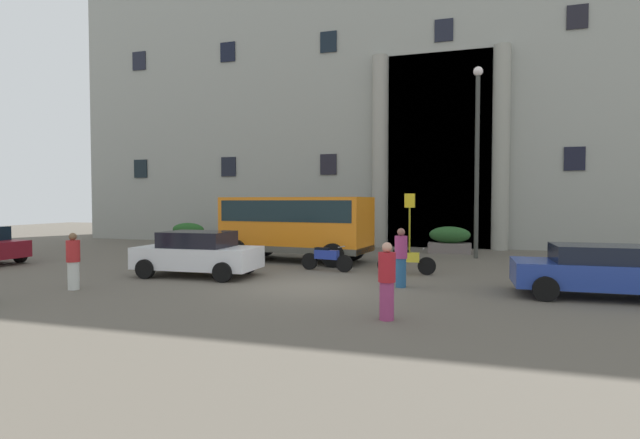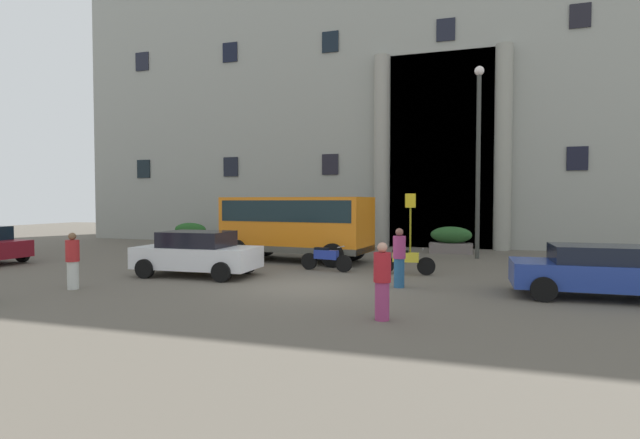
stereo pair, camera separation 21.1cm
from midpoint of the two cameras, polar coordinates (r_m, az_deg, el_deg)
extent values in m
cube|color=#5B554A|center=(14.00, -1.14, -8.21)|extent=(80.00, 64.00, 0.12)
cube|color=gray|center=(31.84, 9.46, 16.41)|extent=(38.94, 9.00, 20.61)
cube|color=black|center=(26.28, 14.33, 7.94)|extent=(5.31, 0.12, 10.26)
cylinder|color=gray|center=(26.33, 7.54, 7.97)|extent=(0.83, 0.83, 10.26)
cylinder|color=gray|center=(25.98, 21.13, 7.93)|extent=(0.83, 0.83, 10.26)
cube|color=black|center=(32.87, -20.02, 5.66)|extent=(0.94, 0.08, 1.15)
cube|color=black|center=(29.50, -10.34, 6.17)|extent=(0.94, 0.08, 1.15)
cube|color=black|center=(27.15, 1.44, 6.55)|extent=(0.94, 0.08, 1.15)
cube|color=black|center=(26.54, 28.42, 6.39)|extent=(0.94, 0.08, 1.15)
cube|color=black|center=(33.99, -20.18, 17.18)|extent=(0.94, 0.08, 1.15)
cube|color=black|center=(30.73, -10.43, 18.92)|extent=(0.94, 0.08, 1.15)
cube|color=black|center=(28.49, 1.45, 20.32)|extent=(0.94, 0.08, 1.15)
cube|color=black|center=(27.50, 14.92, 20.93)|extent=(0.94, 0.08, 1.15)
cube|color=black|center=(27.91, 28.69, 20.45)|extent=(0.94, 0.08, 1.15)
cube|color=orange|center=(19.77, -2.54, -0.50)|extent=(6.26, 2.95, 2.18)
cube|color=black|center=(19.76, -2.54, 1.06)|extent=(5.90, 2.94, 0.84)
cube|color=black|center=(18.63, 5.64, 0.42)|extent=(0.27, 1.93, 1.05)
cube|color=#4E4D44|center=(19.84, -2.54, -3.30)|extent=(6.26, 2.99, 0.24)
cylinder|color=black|center=(20.09, 4.36, -3.58)|extent=(0.93, 0.38, 0.90)
cylinder|color=black|center=(17.95, 1.89, -4.27)|extent=(0.93, 0.38, 0.90)
cylinder|color=black|center=(21.86, -6.16, -3.12)|extent=(0.93, 0.38, 0.90)
cylinder|color=black|center=(19.91, -9.49, -3.66)|extent=(0.93, 0.38, 0.90)
cylinder|color=#9A9218|center=(20.86, 10.95, -0.86)|extent=(0.08, 0.08, 2.74)
cube|color=yellow|center=(20.80, 10.96, 2.22)|extent=(0.44, 0.03, 0.60)
cube|color=slate|center=(23.61, 15.53, -3.30)|extent=(1.98, 0.85, 0.48)
ellipsoid|color=#255224|center=(23.56, 15.55, -1.77)|extent=(1.90, 0.77, 0.79)
cube|color=gray|center=(28.31, -14.91, -2.38)|extent=(2.06, 0.83, 0.49)
ellipsoid|color=#21521F|center=(28.27, -14.93, -1.13)|extent=(1.98, 0.75, 0.74)
cube|color=#67675B|center=(24.98, 0.02, -2.81)|extent=(1.40, 0.72, 0.58)
ellipsoid|color=#234728|center=(24.92, 0.02, -1.09)|extent=(1.35, 0.65, 0.92)
cube|color=#223B94|center=(14.20, 30.65, -5.72)|extent=(4.22, 1.81, 0.64)
cube|color=black|center=(14.14, 30.69, -3.56)|extent=(2.29, 1.57, 0.44)
cylinder|color=black|center=(14.83, 24.41, -6.37)|extent=(0.62, 0.21, 0.62)
cylinder|color=black|center=(13.11, 25.42, -7.49)|extent=(0.62, 0.21, 0.62)
cylinder|color=black|center=(22.85, -31.61, -3.55)|extent=(0.63, 0.22, 0.62)
cube|color=silver|center=(16.37, -13.99, -4.36)|extent=(4.03, 1.96, 0.70)
cube|color=black|center=(16.31, -14.01, -2.26)|extent=(2.20, 1.68, 0.50)
cylinder|color=black|center=(16.61, -8.33, -5.30)|extent=(0.63, 0.22, 0.62)
cylinder|color=black|center=(14.97, -11.22, -6.14)|extent=(0.63, 0.22, 0.62)
cylinder|color=black|center=(17.88, -16.29, -4.83)|extent=(0.63, 0.22, 0.62)
cylinder|color=black|center=(16.37, -19.72, -5.52)|extent=(0.63, 0.22, 0.62)
cylinder|color=black|center=(16.46, 12.85, -5.43)|extent=(0.60, 0.11, 0.60)
cylinder|color=black|center=(16.60, 8.15, -5.34)|extent=(0.60, 0.13, 0.60)
cube|color=gold|center=(16.48, 10.50, -4.42)|extent=(0.87, 0.26, 0.32)
cube|color=black|center=(16.48, 9.88, -3.79)|extent=(0.52, 0.21, 0.12)
cylinder|color=#A5A5A8|center=(16.40, 12.49, -3.42)|extent=(0.04, 0.55, 0.03)
cylinder|color=black|center=(18.81, -13.36, -4.49)|extent=(0.60, 0.12, 0.60)
cylinder|color=black|center=(19.65, -17.02, -4.24)|extent=(0.60, 0.14, 0.60)
cube|color=gold|center=(19.19, -15.24, -3.53)|extent=(0.96, 0.27, 0.32)
cube|color=black|center=(19.27, -15.68, -2.98)|extent=(0.53, 0.21, 0.12)
cylinder|color=#A5A5A8|center=(18.81, -13.68, -2.71)|extent=(0.05, 0.55, 0.03)
cylinder|color=black|center=(16.75, 3.21, -5.25)|extent=(0.61, 0.21, 0.60)
cylinder|color=black|center=(17.36, -0.94, -4.98)|extent=(0.61, 0.23, 0.60)
cube|color=navy|center=(17.01, 1.09, -4.18)|extent=(0.91, 0.40, 0.32)
cube|color=black|center=(17.07, 0.56, -3.55)|extent=(0.55, 0.29, 0.12)
cylinder|color=#A5A5A8|center=(16.73, 2.87, -3.26)|extent=(0.13, 0.55, 0.03)
cylinder|color=silver|center=(15.16, -26.90, -5.93)|extent=(0.30, 0.30, 0.78)
cylinder|color=#B22527|center=(15.08, -26.95, -3.33)|extent=(0.36, 0.36, 0.60)
sphere|color=brown|center=(15.05, -26.98, -1.79)|extent=(0.21, 0.21, 0.21)
cylinder|color=#993669|center=(10.18, 7.98, -9.56)|extent=(0.30, 0.30, 0.80)
cylinder|color=#B01D26|center=(10.06, 8.00, -5.63)|extent=(0.36, 0.36, 0.61)
sphere|color=tan|center=(10.02, 8.01, -3.29)|extent=(0.21, 0.21, 0.21)
cylinder|color=#235280|center=(14.00, 9.80, -6.27)|extent=(0.30, 0.30, 0.83)
cylinder|color=#9A3269|center=(13.91, 9.82, -3.26)|extent=(0.36, 0.36, 0.64)
sphere|color=brown|center=(13.88, 9.83, -1.48)|extent=(0.22, 0.22, 0.22)
cylinder|color=#373934|center=(21.75, 18.51, 5.87)|extent=(0.18, 0.18, 7.82)
sphere|color=white|center=(22.39, 18.64, 16.37)|extent=(0.40, 0.40, 0.40)
camera|label=1|loc=(0.11, -89.67, 0.01)|focal=26.97mm
camera|label=2|loc=(0.11, 90.33, -0.01)|focal=26.97mm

